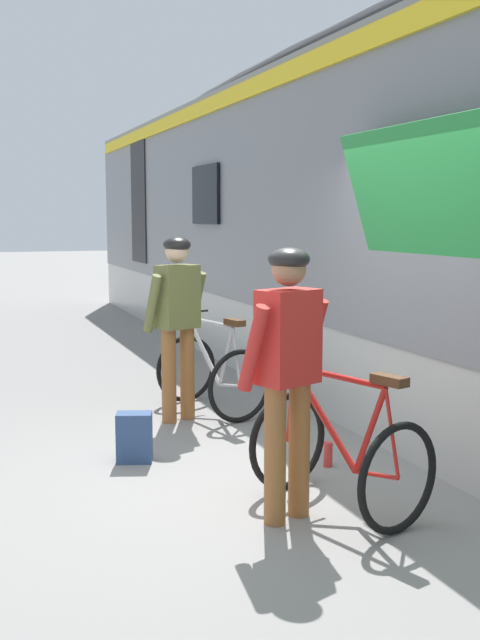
{
  "coord_description": "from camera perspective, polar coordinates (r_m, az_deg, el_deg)",
  "views": [
    {
      "loc": [
        -2.04,
        -5.05,
        1.95
      ],
      "look_at": [
        0.34,
        1.33,
        1.05
      ],
      "focal_mm": 43.89,
      "sensor_mm": 36.0,
      "label": 1
    }
  ],
  "objects": [
    {
      "name": "ground_plane",
      "position": [
        5.78,
        1.48,
        -12.18
      ],
      "size": [
        80.0,
        80.0,
        0.0
      ],
      "primitive_type": "plane",
      "color": "gray"
    },
    {
      "name": "train_car",
      "position": [
        8.44,
        14.87,
        7.4
      ],
      "size": [
        3.29,
        21.45,
        3.88
      ],
      "color": "slate",
      "rests_on": "ground"
    },
    {
      "name": "cyclist_near_in_olive",
      "position": [
        7.43,
        -4.59,
        0.59
      ],
      "size": [
        0.66,
        0.46,
        1.76
      ],
      "color": "#935B2D",
      "rests_on": "ground"
    },
    {
      "name": "cyclist_far_in_red",
      "position": [
        4.96,
        3.5,
        -2.89
      ],
      "size": [
        0.66,
        0.46,
        1.76
      ],
      "color": "#935B2D",
      "rests_on": "ground"
    },
    {
      "name": "bicycle_near_silver",
      "position": [
        7.85,
        -2.06,
        -3.84
      ],
      "size": [
        0.94,
        1.21,
        0.99
      ],
      "color": "black",
      "rests_on": "ground"
    },
    {
      "name": "bicycle_far_red",
      "position": [
        5.31,
        7.29,
        -9.5
      ],
      "size": [
        1.0,
        1.24,
        0.99
      ],
      "color": "black",
      "rests_on": "ground"
    },
    {
      "name": "backpack_on_platform",
      "position": [
        6.37,
        -7.71,
        -8.48
      ],
      "size": [
        0.32,
        0.26,
        0.4
      ],
      "primitive_type": "cube",
      "rotation": [
        0.0,
        0.0,
        -0.31
      ],
      "color": "navy",
      "rests_on": "ground"
    },
    {
      "name": "water_bottle_near_the_bikes",
      "position": [
        6.27,
        6.44,
        -9.71
      ],
      "size": [
        0.07,
        0.07,
        0.2
      ],
      "primitive_type": "cylinder",
      "color": "red",
      "rests_on": "ground"
    }
  ]
}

